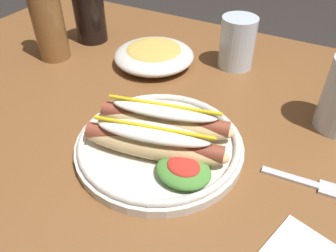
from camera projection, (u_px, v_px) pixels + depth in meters
The scene contains 7 objects.
dining_table at pixel (150, 155), 0.70m from camera, with size 1.28×0.95×0.74m.
hot_dog_plate at pixel (160, 139), 0.55m from camera, with size 0.28×0.28×0.08m.
fork at pixel (309, 183), 0.51m from camera, with size 0.12×0.03×0.00m.
soda_cup at pixel (90, 15), 0.86m from camera, with size 0.08×0.08×0.13m, color black.
water_cup at pixel (237, 43), 0.76m from camera, with size 0.08×0.08×0.12m, color silver.
glass_bottle at pixel (47, 17), 0.77m from camera, with size 0.07×0.07×0.26m.
side_bowl at pixel (154, 55), 0.79m from camera, with size 0.18×0.18×0.05m.
Camera 1 is at (0.27, -0.43, 1.13)m, focal length 36.35 mm.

